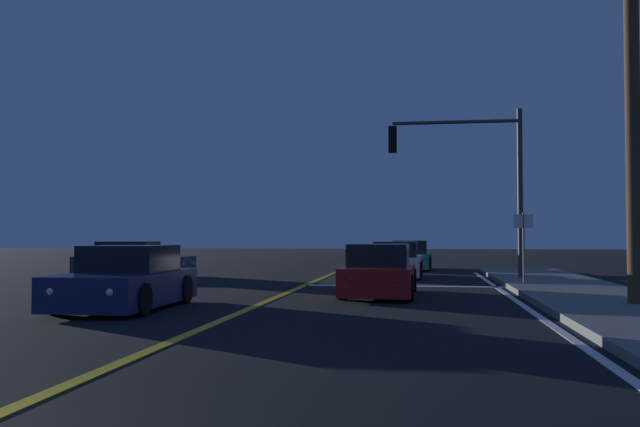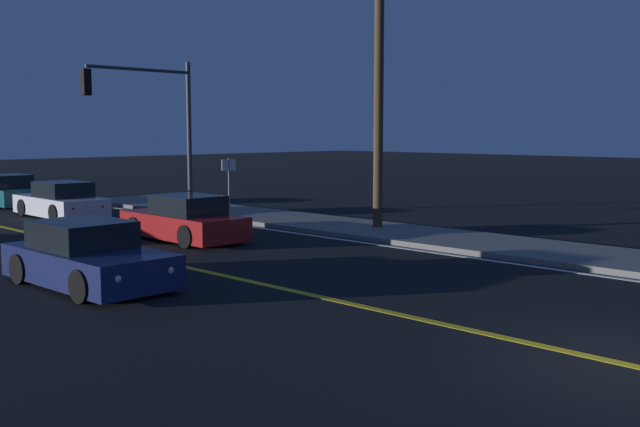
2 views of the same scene
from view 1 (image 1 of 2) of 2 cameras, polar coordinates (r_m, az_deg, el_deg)
lane_line_center at (r=13.84m, az=-6.85°, el=-8.24°), size 0.20×32.46×0.01m
lane_line_edge_right at (r=13.54m, az=17.96°, el=-8.30°), size 0.16×32.46×0.01m
stop_bar at (r=21.38m, az=6.89°, el=-5.99°), size 6.08×0.50×0.01m
car_distant_tail_charcoal at (r=26.96m, az=-15.24°, el=-3.86°), size 4.30×1.99×1.34m
car_mid_block_navy at (r=15.26m, az=-15.75°, el=-5.42°), size 2.03×4.18×1.34m
car_far_approaching_red at (r=17.88m, az=4.96°, el=-4.96°), size 1.86×4.36×1.34m
car_side_waiting_white at (r=25.91m, az=6.36°, el=-4.00°), size 1.96×4.44×1.34m
car_parked_curb_teal at (r=31.82m, az=7.51°, el=-3.60°), size 1.95×4.31×1.34m
traffic_signal_near_right at (r=23.80m, az=12.41°, el=3.87°), size 4.46×0.28×5.81m
utility_pole_right at (r=16.22m, az=24.41°, el=13.59°), size 1.81×0.30×11.23m
street_sign_corner at (r=21.03m, az=16.53°, el=-1.90°), size 0.56×0.12×2.23m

